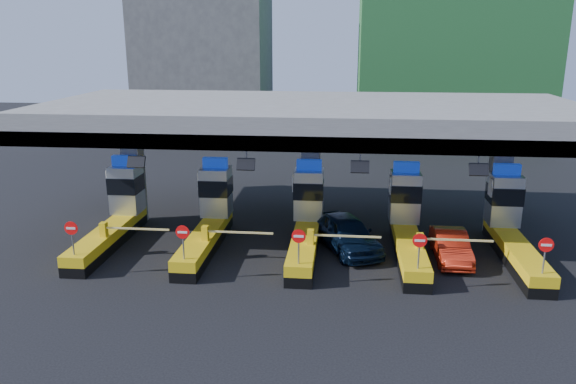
# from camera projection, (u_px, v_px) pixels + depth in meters

# --- Properties ---
(ground) EXTENTS (120.00, 120.00, 0.00)m
(ground) POSITION_uv_depth(u_px,v_px,m) (306.00, 247.00, 28.57)
(ground) COLOR black
(ground) RESTS_ON ground
(toll_canopy) EXTENTS (28.00, 12.09, 7.00)m
(toll_canopy) POSITION_uv_depth(u_px,v_px,m) (311.00, 119.00, 29.68)
(toll_canopy) COLOR slate
(toll_canopy) RESTS_ON ground
(toll_lane_far_left) EXTENTS (4.43, 8.00, 4.16)m
(toll_lane_far_left) POSITION_uv_depth(u_px,v_px,m) (117.00, 213.00, 29.45)
(toll_lane_far_left) COLOR black
(toll_lane_far_left) RESTS_ON ground
(toll_lane_left) EXTENTS (4.43, 8.00, 4.16)m
(toll_lane_left) POSITION_uv_depth(u_px,v_px,m) (210.00, 216.00, 28.95)
(toll_lane_left) COLOR black
(toll_lane_left) RESTS_ON ground
(toll_lane_center) EXTENTS (4.43, 8.00, 4.16)m
(toll_lane_center) POSITION_uv_depth(u_px,v_px,m) (307.00, 219.00, 28.46)
(toll_lane_center) COLOR black
(toll_lane_center) RESTS_ON ground
(toll_lane_right) EXTENTS (4.43, 8.00, 4.16)m
(toll_lane_right) POSITION_uv_depth(u_px,v_px,m) (407.00, 222.00, 27.97)
(toll_lane_right) COLOR black
(toll_lane_right) RESTS_ON ground
(toll_lane_far_right) EXTENTS (4.43, 8.00, 4.16)m
(toll_lane_far_right) POSITION_uv_depth(u_px,v_px,m) (510.00, 226.00, 27.47)
(toll_lane_far_right) COLOR black
(toll_lane_far_right) RESTS_ON ground
(bg_building_concrete) EXTENTS (14.00, 10.00, 18.00)m
(bg_building_concrete) POSITION_uv_depth(u_px,v_px,m) (204.00, 49.00, 62.05)
(bg_building_concrete) COLOR #4C4C49
(bg_building_concrete) RESTS_ON ground
(van) EXTENTS (4.09, 5.62, 1.78)m
(van) POSITION_uv_depth(u_px,v_px,m) (347.00, 233.00, 27.91)
(van) COLOR black
(van) RESTS_ON ground
(red_car) EXTENTS (1.51, 4.27, 1.41)m
(red_car) POSITION_uv_depth(u_px,v_px,m) (451.00, 246.00, 26.74)
(red_car) COLOR #B2210D
(red_car) RESTS_ON ground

